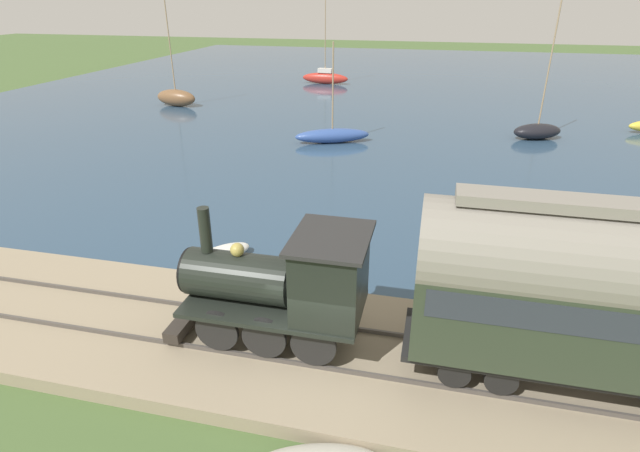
% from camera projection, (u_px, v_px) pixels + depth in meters
% --- Properties ---
extents(ground_plane, '(200.00, 200.00, 0.00)m').
position_uv_depth(ground_plane, '(316.00, 371.00, 12.97)').
color(ground_plane, '#476033').
extents(harbor_water, '(80.00, 80.00, 0.01)m').
position_uv_depth(harbor_water, '(416.00, 89.00, 51.47)').
color(harbor_water, '#2D4760').
rests_on(harbor_water, ground).
extents(rail_embankment, '(5.66, 56.00, 0.52)m').
position_uv_depth(rail_embankment, '(321.00, 352.00, 13.36)').
color(rail_embankment, gray).
rests_on(rail_embankment, ground).
extents(steam_locomotive, '(2.34, 5.21, 3.58)m').
position_uv_depth(steam_locomotive, '(287.00, 281.00, 12.65)').
color(steam_locomotive, black).
rests_on(steam_locomotive, rail_embankment).
extents(passenger_coach, '(2.39, 8.32, 4.61)m').
position_uv_depth(passenger_coach, '(603.00, 291.00, 10.84)').
color(passenger_coach, black).
rests_on(passenger_coach, rail_embankment).
extents(sailboat_blue, '(2.95, 4.97, 6.27)m').
position_uv_depth(sailboat_blue, '(332.00, 135.00, 32.64)').
color(sailboat_blue, '#335199').
rests_on(sailboat_blue, harbor_water).
extents(sailboat_brown, '(1.97, 3.94, 8.82)m').
position_uv_depth(sailboat_brown, '(176.00, 97.00, 43.19)').
color(sailboat_brown, brown).
rests_on(sailboat_brown, harbor_water).
extents(sailboat_red, '(1.35, 5.12, 9.39)m').
position_uv_depth(sailboat_red, '(325.00, 77.00, 53.89)').
color(sailboat_red, '#B72D23').
rests_on(sailboat_red, harbor_water).
extents(sailboat_black, '(2.57, 3.59, 8.61)m').
position_uv_depth(sailboat_black, '(537.00, 130.00, 33.44)').
color(sailboat_black, black).
rests_on(sailboat_black, harbor_water).
extents(rowboat_off_pier, '(2.20, 1.94, 0.49)m').
position_uv_depth(rowboat_off_pier, '(463.00, 234.00, 19.83)').
color(rowboat_off_pier, '#B7B2A3').
rests_on(rowboat_off_pier, harbor_water).
extents(rowboat_near_shore, '(2.46, 2.19, 0.48)m').
position_uv_depth(rowboat_near_shore, '(221.00, 254.00, 18.29)').
color(rowboat_near_shore, silver).
rests_on(rowboat_near_shore, harbor_water).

